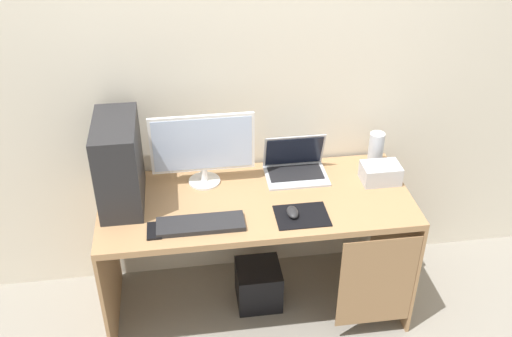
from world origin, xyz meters
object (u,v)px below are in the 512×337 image
(subwoofer, at_px, (258,284))
(mouse_left, at_px, (293,212))
(speaker, at_px, (376,149))
(keyboard, at_px, (201,224))
(projector, at_px, (381,173))
(monitor, at_px, (203,148))
(cell_phone, at_px, (154,231))
(laptop, at_px, (295,167))
(pc_tower, at_px, (119,163))

(subwoofer, bearing_deg, mouse_left, -53.15)
(speaker, relative_size, subwoofer, 0.80)
(keyboard, distance_m, subwoofer, 0.73)
(projector, bearing_deg, subwoofer, -175.60)
(monitor, height_order, subwoofer, monitor)
(monitor, bearing_deg, mouse_left, -40.61)
(cell_phone, bearing_deg, subwoofer, 22.28)
(laptop, bearing_deg, projector, -16.63)
(laptop, bearing_deg, monitor, -177.88)
(keyboard, bearing_deg, projector, 14.86)
(cell_phone, bearing_deg, laptop, 27.73)
(cell_phone, bearing_deg, keyboard, 2.70)
(pc_tower, xyz_separation_m, subwoofer, (0.68, -0.06, -0.84))
(projector, bearing_deg, mouse_left, -155.47)
(pc_tower, bearing_deg, keyboard, -35.76)
(cell_phone, bearing_deg, mouse_left, 2.60)
(mouse_left, xyz_separation_m, subwoofer, (-0.14, 0.19, -0.64))
(projector, bearing_deg, monitor, 173.15)
(keyboard, bearing_deg, laptop, 35.80)
(subwoofer, bearing_deg, cell_phone, -157.72)
(pc_tower, bearing_deg, monitor, 13.65)
(keyboard, xyz_separation_m, cell_phone, (-0.22, -0.01, -0.01))
(monitor, bearing_deg, laptop, 2.12)
(laptop, height_order, keyboard, laptop)
(speaker, bearing_deg, pc_tower, -173.73)
(projector, bearing_deg, keyboard, -165.14)
(keyboard, bearing_deg, speaker, 22.86)
(monitor, bearing_deg, speaker, 2.95)
(laptop, xyz_separation_m, keyboard, (-0.54, -0.39, -0.03))
(subwoofer, bearing_deg, monitor, 148.72)
(monitor, height_order, speaker, monitor)
(speaker, relative_size, keyboard, 0.47)
(laptop, relative_size, projector, 1.65)
(monitor, height_order, keyboard, monitor)
(monitor, bearing_deg, cell_phone, -124.72)
(projector, distance_m, mouse_left, 0.57)
(speaker, relative_size, cell_phone, 1.53)
(pc_tower, bearing_deg, subwoofer, -5.13)
(speaker, bearing_deg, keyboard, -157.14)
(speaker, relative_size, mouse_left, 2.07)
(monitor, distance_m, subwoofer, 0.89)
(mouse_left, height_order, cell_phone, mouse_left)
(laptop, distance_m, subwoofer, 0.72)
(speaker, height_order, subwoofer, speaker)
(speaker, bearing_deg, monitor, -177.05)
(subwoofer, bearing_deg, keyboard, -146.35)
(mouse_left, bearing_deg, subwoofer, 126.85)
(pc_tower, distance_m, projector, 1.35)
(keyboard, bearing_deg, monitor, 83.27)
(pc_tower, height_order, projector, pc_tower)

